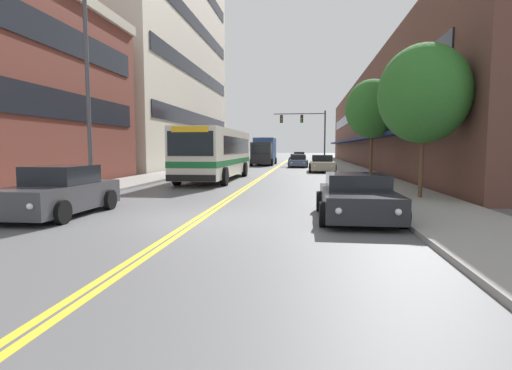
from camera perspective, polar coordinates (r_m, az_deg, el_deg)
ground_plane at (r=48.04m, az=3.55°, el=2.91°), size 240.00×240.00×0.00m
sidewalk_left at (r=48.98m, az=-4.71°, el=3.02°), size 3.08×106.00×0.13m
sidewalk_right at (r=48.11m, az=11.96°, el=2.88°), size 3.08×106.00×0.13m
centre_line at (r=48.04m, az=3.55°, el=2.91°), size 0.34×106.00×0.01m
office_tower_left at (r=48.75m, az=-15.65°, el=20.80°), size 12.08×29.79×30.36m
storefront_row_right at (r=48.99m, az=18.89°, el=8.45°), size 9.10×68.00×9.87m
city_bus at (r=25.29m, az=-5.62°, el=4.72°), size 2.90×11.50×3.09m
car_beige_parked_left_near at (r=42.33m, az=-2.98°, el=3.41°), size 2.07×4.71×1.29m
car_white_parked_left_mid at (r=35.79m, az=-4.57°, el=2.98°), size 2.15×4.73×1.16m
car_dark_grey_parked_left_far at (r=13.17m, az=-26.26°, el=-1.01°), size 2.03×4.28×1.47m
car_charcoal_parked_right_foreground at (r=11.61m, az=14.23°, el=-1.77°), size 2.19×4.17×1.27m
car_champagne_parked_right_mid at (r=34.28m, az=9.41°, el=2.99°), size 2.18×4.90×1.41m
car_black_moving_lead at (r=52.54m, az=5.79°, el=3.74°), size 1.98×4.19×1.26m
car_red_moving_second at (r=66.47m, az=6.20°, el=4.09°), size 2.20×4.16×1.37m
car_slate_blue_moving_third at (r=42.46m, az=6.07°, el=3.40°), size 2.02×4.80×1.31m
box_truck at (r=47.55m, az=1.18°, el=4.86°), size 2.60×7.72×3.20m
traffic_signal_mast at (r=48.46m, az=7.32°, el=8.32°), size 6.18×0.38×6.43m
street_lamp_left_near at (r=16.88m, az=-22.26°, el=15.02°), size 1.96×0.28×8.47m
street_tree_right_near at (r=16.50m, az=22.84°, el=11.90°), size 3.35×3.35×5.73m
street_tree_right_mid at (r=26.41m, az=16.27°, el=10.40°), size 3.32×3.32×6.14m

